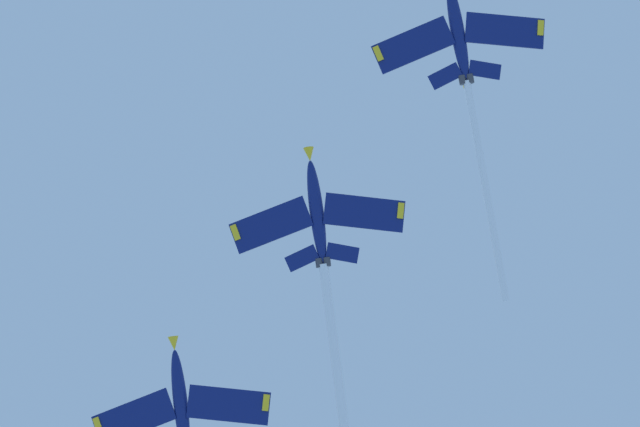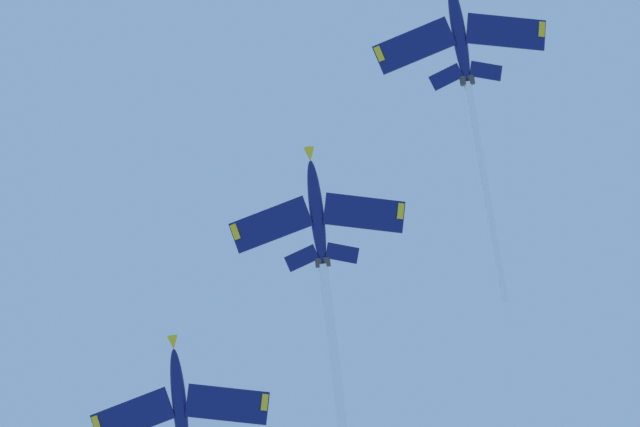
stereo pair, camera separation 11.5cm
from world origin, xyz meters
TOP-DOWN VIEW (x-y plane):
  - jet_lead at (-13.39, 13.25)m, footprint 27.87×28.96m
  - jet_second at (-13.88, 41.13)m, footprint 28.56×30.37m

SIDE VIEW (x-z plane):
  - jet_second at x=-13.88m, z-range 105.93..119.76m
  - jet_lead at x=-13.39m, z-range 112.38..125.28m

